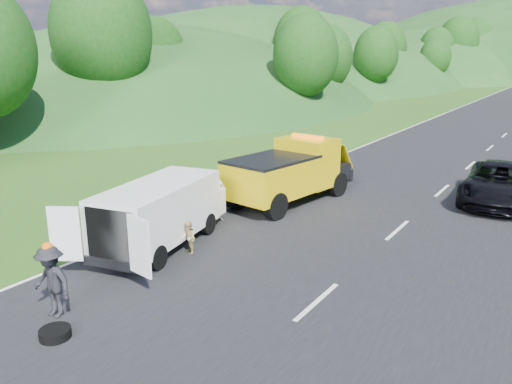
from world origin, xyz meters
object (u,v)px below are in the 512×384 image
Objects in this scene: suitcase at (146,212)px; spare_tire at (56,338)px; woman at (217,221)px; white_van at (161,211)px; tow_truck at (290,171)px; child at (189,254)px; worker at (56,316)px; passing_suv at (497,202)px.

suitcase reaches higher than spare_tire.
woman is at bearing 33.20° from suitcase.
spare_tire is at bearing -58.86° from suitcase.
white_van is 9.36× the size of suitcase.
child is (0.19, -6.36, -1.26)m from tow_truck.
child is (1.18, -2.88, 0.00)m from woman.
tow_truck is 10.89m from worker.
passing_suv is (7.93, 10.81, -1.15)m from white_van.
spare_tire is at bearing -78.02° from tow_truck.
suitcase reaches higher than child.
suitcase is (-3.29, 1.50, 0.32)m from child.
child is 0.59× the size of worker.
suitcase is (-3.13, 5.95, 0.32)m from worker.
spare_tire is at bearing -82.24° from white_van.
white_van is 5.51m from spare_tire.
tow_truck is 6.27× the size of child.
white_van is 3.03m from woman.
child is 5.06m from spare_tire.
worker is at bearing -157.57° from woman.
white_van reaches higher than passing_suv.
woman is at bearing 148.52° from child.
suitcase is 0.12× the size of passing_suv.
suitcase is (-2.11, -1.38, 0.32)m from woman.
white_van is at bearing -164.46° from woman.
white_van reaches higher than spare_tire.
white_van is 4.76m from worker.
white_van is 3.58× the size of worker.
woman is at bearing 103.02° from spare_tire.
worker is at bearing -82.08° from tow_truck.
tow_truck is at bearing 94.21° from spare_tire.
woman is 1.84× the size of child.
child is 3.63m from suitcase.
woman is 2.83× the size of suitcase.
child is 1.54× the size of suitcase.
worker reaches higher than child.
spare_tire is at bearing -152.46° from woman.
spare_tire is (0.81, -0.57, 0.00)m from worker.
woman is at bearing -98.08° from tow_truck.
white_van reaches higher than worker.
woman is 2.54m from suitcase.
tow_truck is 6.49m from child.
tow_truck is 3.69× the size of worker.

